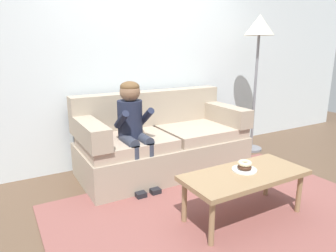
# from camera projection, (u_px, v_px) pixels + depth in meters

# --- Properties ---
(ground) EXTENTS (10.00, 10.00, 0.00)m
(ground) POSITION_uv_depth(u_px,v_px,m) (201.00, 199.00, 2.97)
(ground) COLOR brown
(wall_back) EXTENTS (8.00, 0.10, 2.80)m
(wall_back) POSITION_uv_depth(u_px,v_px,m) (138.00, 50.00, 3.80)
(wall_back) COLOR silver
(wall_back) RESTS_ON ground
(area_rug) EXTENTS (2.90, 1.80, 0.01)m
(area_rug) POSITION_uv_depth(u_px,v_px,m) (218.00, 210.00, 2.76)
(area_rug) COLOR brown
(area_rug) RESTS_ON ground
(couch) EXTENTS (1.93, 0.90, 0.91)m
(couch) POSITION_uv_depth(u_px,v_px,m) (162.00, 143.00, 3.61)
(couch) COLOR tan
(couch) RESTS_ON ground
(coffee_table) EXTENTS (1.08, 0.49, 0.42)m
(coffee_table) POSITION_uv_depth(u_px,v_px,m) (245.00, 178.00, 2.56)
(coffee_table) COLOR #937551
(coffee_table) RESTS_ON ground
(person_child) EXTENTS (0.34, 0.58, 1.10)m
(person_child) POSITION_uv_depth(u_px,v_px,m) (133.00, 124.00, 3.14)
(person_child) COLOR #1E2338
(person_child) RESTS_ON ground
(plate) EXTENTS (0.21, 0.21, 0.01)m
(plate) POSITION_uv_depth(u_px,v_px,m) (244.00, 170.00, 2.60)
(plate) COLOR white
(plate) RESTS_ON coffee_table
(donut) EXTENTS (0.15, 0.15, 0.04)m
(donut) POSITION_uv_depth(u_px,v_px,m) (245.00, 167.00, 2.59)
(donut) COLOR #422619
(donut) RESTS_ON plate
(donut_second) EXTENTS (0.14, 0.14, 0.04)m
(donut_second) POSITION_uv_depth(u_px,v_px,m) (245.00, 163.00, 2.58)
(donut_second) COLOR beige
(donut_second) RESTS_ON donut
(floor_lamp) EXTENTS (0.39, 0.39, 1.85)m
(floor_lamp) POSITION_uv_depth(u_px,v_px,m) (259.00, 36.00, 4.02)
(floor_lamp) COLOR slate
(floor_lamp) RESTS_ON ground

